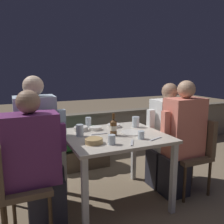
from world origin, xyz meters
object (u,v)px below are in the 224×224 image
Objects in this scene: chair_right_far at (178,141)px; chair_left_near at (13,179)px; chair_right_near at (194,147)px; person_coral_top at (181,139)px; beer_bottle at (113,127)px; person_purple_stripe at (36,164)px; person_white_polo at (166,135)px; chair_left_far at (20,163)px; person_blue_shirt at (40,145)px.

chair_left_near is at bearing -171.83° from chair_right_far.
chair_left_near is 1.91m from chair_right_near.
chair_right_far is at bearing 8.17° from chair_left_near.
person_coral_top is 5.75× the size of beer_bottle.
person_coral_top reaches higher than chair_right_near.
person_purple_stripe reaches higher than beer_bottle.
chair_right_far is 0.69× the size of person_white_polo.
person_white_polo is 0.80m from beer_bottle.
chair_left_far is (0.08, 0.32, 0.00)m from chair_left_near.
chair_left_far is at bearing 169.25° from person_coral_top.
person_coral_top is (1.53, 0.01, 0.02)m from person_purple_stripe.
chair_right_far is at bearing 55.91° from person_coral_top.
person_blue_shirt is 1.57× the size of chair_right_far.
person_coral_top is at bearing -7.58° from beer_bottle.
person_coral_top is at bearing -124.09° from chair_right_far.
chair_right_near is (1.64, -0.31, -0.16)m from person_blue_shirt.
chair_left_far is at bearing 109.62° from person_purple_stripe.
chair_left_near is 0.67× the size of person_coral_top.
chair_left_near is 0.64× the size of person_blue_shirt.
chair_left_near and chair_left_far have the same top height.
person_coral_top reaches higher than person_purple_stripe.
person_purple_stripe is at bearing -179.60° from chair_right_near.
chair_left_near is at bearing 180.00° from person_purple_stripe.
chair_right_far is at bearing -1.64° from chair_left_far.
person_purple_stripe is at bearing -169.81° from person_white_polo.
chair_left_near is at bearing -173.13° from beer_bottle.
chair_left_near is 0.45m from person_blue_shirt.
chair_right_near is 0.69× the size of person_white_polo.
chair_left_near is 1.00× the size of chair_left_far.
person_purple_stripe is 0.34m from person_blue_shirt.
chair_left_near is 1.01m from beer_bottle.
person_coral_top is (1.45, -0.31, -0.03)m from person_blue_shirt.
chair_right_near is 0.67× the size of person_coral_top.
chair_right_near is 0.35m from person_white_polo.
chair_left_far is 0.95m from beer_bottle.
person_coral_top reaches higher than chair_right_far.
chair_right_near is at bearing 0.00° from person_coral_top.
person_purple_stripe is 1.53m from person_coral_top.
person_coral_top is at bearing -86.64° from person_white_polo.
chair_left_far is at bearing -180.00° from person_blue_shirt.
beer_bottle is (-0.75, -0.16, 0.21)m from person_white_polo.
chair_left_far and chair_right_far have the same top height.
chair_left_near is at bearing -179.64° from chair_right_near.
person_blue_shirt is 6.02× the size of beer_bottle.
chair_left_far is 1.00× the size of chair_right_near.
chair_left_near is 1.00× the size of chair_right_far.
person_white_polo reaches higher than beer_bottle.
person_blue_shirt is at bearing 167.90° from person_coral_top.
person_purple_stripe is 5.56× the size of beer_bottle.
chair_right_near is 0.26m from chair_right_far.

